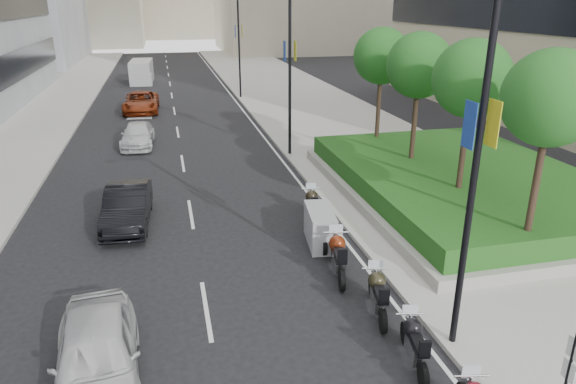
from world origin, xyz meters
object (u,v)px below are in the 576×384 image
object	(u,v)px
lamp_post_0	(471,149)
car_b	(127,206)
motorcycle_6	(312,205)
car_c	(138,135)
motorcycle_5	(320,227)
motorcycle_3	(378,294)
lamp_post_2	(237,38)
car_a	(97,355)
lamp_post_1	(287,62)
parking_sign	(568,375)
delivery_van	(142,73)
motorcycle_2	(414,343)
car_d	(141,102)
motorcycle_4	(338,256)

from	to	relation	value
lamp_post_0	car_b	size ratio (longest dim) A/B	2.01
motorcycle_6	car_c	bearing A→B (deg)	38.93
motorcycle_5	car_c	world-z (taller)	same
motorcycle_3	motorcycle_6	world-z (taller)	motorcycle_3
lamp_post_2	car_a	distance (m)	35.62
lamp_post_0	motorcycle_3	size ratio (longest dim) A/B	4.04
lamp_post_1	parking_sign	xyz separation A→B (m)	(0.66, -20.00, -3.61)
car_b	car_c	size ratio (longest dim) A/B	1.02
lamp_post_1	car_c	bearing A→B (deg)	152.44
car_c	delivery_van	distance (m)	25.10
lamp_post_2	delivery_van	world-z (taller)	lamp_post_2
car_b	delivery_van	world-z (taller)	delivery_van
motorcycle_3	car_b	world-z (taller)	car_b
motorcycle_2	car_b	distance (m)	12.09
car_b	delivery_van	xyz separation A→B (m)	(-0.38, 36.72, 0.31)
car_a	motorcycle_3	bearing A→B (deg)	4.52
lamp_post_1	lamp_post_2	world-z (taller)	same
lamp_post_2	car_d	size ratio (longest dim) A/B	1.64
motorcycle_2	car_d	distance (m)	32.26
motorcycle_5	car_a	size ratio (longest dim) A/B	0.49
car_d	motorcycle_4	bearing A→B (deg)	-74.65
motorcycle_2	car_c	size ratio (longest dim) A/B	0.48
car_b	lamp_post_2	bearing A→B (deg)	75.44
car_c	lamp_post_2	bearing A→B (deg)	62.57
car_a	delivery_van	bearing A→B (deg)	85.46
parking_sign	car_d	xyz separation A→B (m)	(-8.71, 34.12, -0.69)
lamp_post_0	lamp_post_2	xyz separation A→B (m)	(0.00, 35.00, 0.00)
lamp_post_0	car_c	size ratio (longest dim) A/B	2.06
motorcycle_3	delivery_van	xyz separation A→B (m)	(-7.26, 44.52, 0.45)
parking_sign	motorcycle_2	world-z (taller)	parking_sign
delivery_van	motorcycle_3	bearing A→B (deg)	-77.56
parking_sign	motorcycle_6	size ratio (longest dim) A/B	1.14
motorcycle_5	delivery_van	size ratio (longest dim) A/B	0.40
lamp_post_0	car_c	bearing A→B (deg)	110.70
motorcycle_6	delivery_van	size ratio (longest dim) A/B	0.40
motorcycle_3	motorcycle_6	bearing A→B (deg)	12.08
motorcycle_4	car_b	bearing A→B (deg)	60.63
motorcycle_4	parking_sign	bearing A→B (deg)	-152.06
parking_sign	car_c	bearing A→B (deg)	109.70
motorcycle_4	car_a	distance (m)	7.53
motorcycle_6	car_d	bearing A→B (deg)	27.52
motorcycle_3	car_a	distance (m)	7.18
motorcycle_2	motorcycle_6	size ratio (longest dim) A/B	0.96
car_a	car_d	distance (m)	30.53
lamp_post_1	car_d	bearing A→B (deg)	119.71
parking_sign	car_b	distance (m)	15.26
lamp_post_1	motorcycle_4	xyz separation A→B (m)	(-1.48, -12.99, -4.42)
parking_sign	lamp_post_0	bearing A→B (deg)	102.33
lamp_post_0	motorcycle_2	distance (m)	4.65
motorcycle_3	car_d	world-z (taller)	car_d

